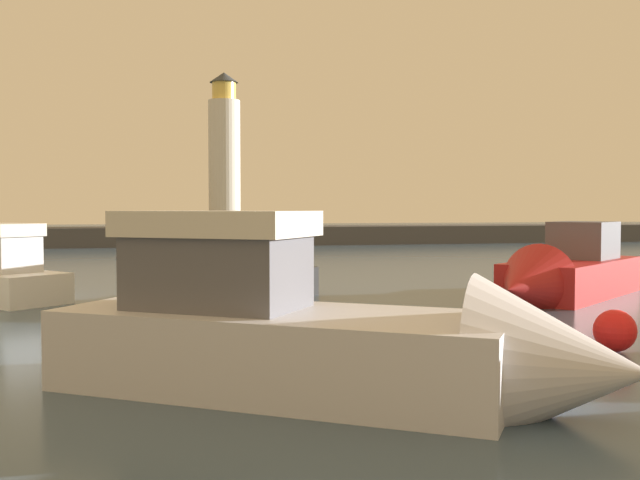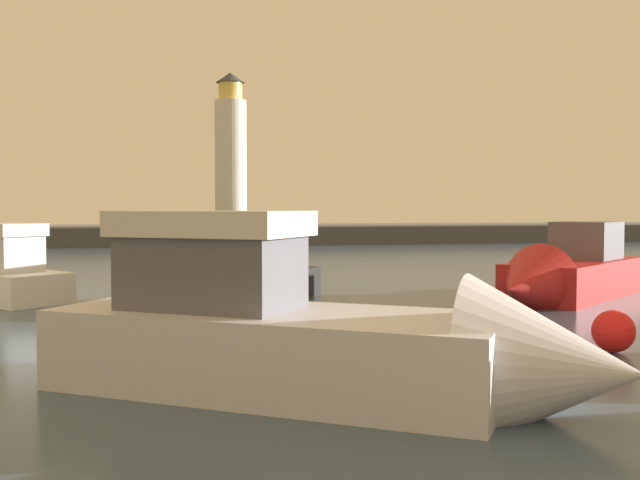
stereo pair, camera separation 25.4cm
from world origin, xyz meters
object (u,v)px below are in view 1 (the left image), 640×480
lighthouse (224,154)px  motorboat_0 (352,340)px  motorboat_3 (559,275)px  motorboat_1 (235,280)px  mooring_buoy (615,331)px

lighthouse → motorboat_0: (-3.05, -49.02, -6.44)m
motorboat_3 → motorboat_1: bearing=174.0°
motorboat_1 → mooring_buoy: motorboat_1 is taller
motorboat_0 → lighthouse: bearing=86.4°
motorboat_1 → mooring_buoy: 11.47m
motorboat_1 → motorboat_3: 10.51m
lighthouse → mooring_buoy: (3.33, -46.62, -6.93)m
motorboat_3 → motorboat_0: bearing=-133.5°
mooring_buoy → motorboat_1: bearing=126.8°
motorboat_0 → motorboat_3: size_ratio=1.11×
motorboat_1 → motorboat_3: (10.45, -1.09, 0.03)m
motorboat_1 → lighthouse: bearing=84.6°
motorboat_0 → mooring_buoy: bearing=20.6°
motorboat_0 → motorboat_1: bearing=92.4°
lighthouse → motorboat_3: 39.69m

